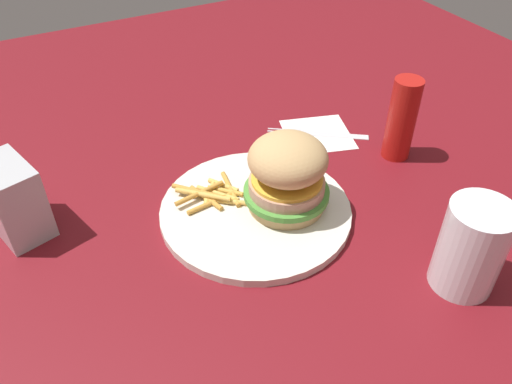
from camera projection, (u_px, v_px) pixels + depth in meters
ground_plane at (256, 214)px, 0.73m from camera, size 1.60×1.60×0.00m
plate at (256, 212)px, 0.72m from camera, size 0.27×0.27×0.01m
sandwich at (287, 174)px, 0.69m from camera, size 0.12×0.12×0.11m
fries_pile at (213, 194)px, 0.73m from camera, size 0.09×0.10×0.01m
napkin at (318, 134)px, 0.88m from camera, size 0.14×0.14×0.00m
fork at (317, 133)px, 0.88m from camera, size 0.11×0.15×0.00m
drink_glass at (470, 250)px, 0.60m from camera, size 0.08×0.08×0.12m
napkin_dispenser at (12, 200)px, 0.67m from camera, size 0.10×0.08×0.10m
ketchup_bottle at (402, 119)px, 0.80m from camera, size 0.04×0.04×0.13m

